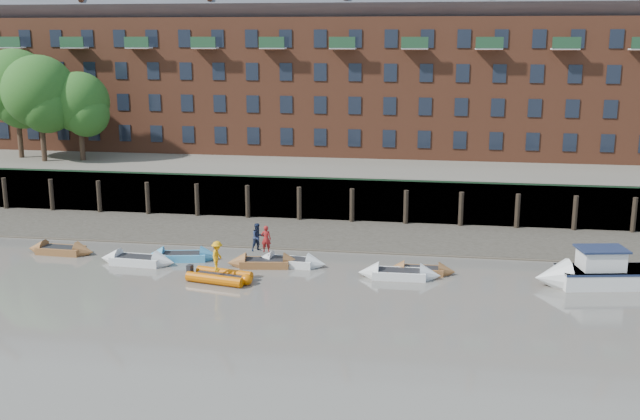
% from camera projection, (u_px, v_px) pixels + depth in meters
% --- Properties ---
extents(ground, '(220.00, 220.00, 0.00)m').
position_uv_depth(ground, '(257.00, 332.00, 35.37)').
color(ground, '#635E57').
rests_on(ground, ground).
extents(foreshore, '(110.00, 8.00, 0.50)m').
position_uv_depth(foreshore, '(318.00, 234.00, 52.68)').
color(foreshore, '#3D382F').
rests_on(foreshore, ground).
extents(mud_band, '(110.00, 1.60, 0.10)m').
position_uv_depth(mud_band, '(309.00, 248.00, 49.41)').
color(mud_band, '#4C4336').
rests_on(mud_band, ground).
extents(river_wall, '(110.00, 1.23, 3.30)m').
position_uv_depth(river_wall, '(327.00, 199.00, 56.53)').
color(river_wall, '#2D2A26').
rests_on(river_wall, ground).
extents(bank_terrace, '(110.00, 28.00, 3.20)m').
position_uv_depth(bank_terrace, '(348.00, 168.00, 69.63)').
color(bank_terrace, '#5E594D').
rests_on(bank_terrace, ground).
extents(apartment_terrace, '(80.60, 15.56, 20.98)m').
position_uv_depth(apartment_terrace, '(351.00, 45.00, 68.02)').
color(apartment_terrace, brown).
rests_on(apartment_terrace, bank_terrace).
extents(tree_cluster, '(11.76, 7.74, 9.40)m').
position_uv_depth(tree_cluster, '(37.00, 92.00, 63.49)').
color(tree_cluster, '#3A281C').
rests_on(tree_cluster, bank_terrace).
extents(rowboat_0, '(4.59, 1.52, 1.32)m').
position_uv_depth(rowboat_0, '(61.00, 250.00, 48.00)').
color(rowboat_0, brown).
rests_on(rowboat_0, ground).
extents(rowboat_1, '(4.91, 1.71, 1.40)m').
position_uv_depth(rowboat_1, '(137.00, 260.00, 45.82)').
color(rowboat_1, silver).
rests_on(rowboat_1, ground).
extents(rowboat_2, '(4.80, 2.22, 1.34)m').
position_uv_depth(rowboat_2, '(182.00, 256.00, 46.63)').
color(rowboat_2, '#4093C0').
rests_on(rowboat_2, ground).
extents(rowboat_3, '(4.70, 1.94, 1.32)m').
position_uv_depth(rowboat_3, '(265.00, 263.00, 45.32)').
color(rowboat_3, brown).
rests_on(rowboat_3, ground).
extents(rowboat_4, '(4.59, 1.66, 1.31)m').
position_uv_depth(rowboat_4, '(290.00, 262.00, 45.51)').
color(rowboat_4, silver).
rests_on(rowboat_4, ground).
extents(rowboat_5, '(4.78, 1.46, 1.38)m').
position_uv_depth(rowboat_5, '(399.00, 274.00, 43.18)').
color(rowboat_5, silver).
rests_on(rowboat_5, ground).
extents(rowboat_6, '(4.01, 1.21, 1.16)m').
position_uv_depth(rowboat_6, '(421.00, 270.00, 43.95)').
color(rowboat_6, brown).
rests_on(rowboat_6, ground).
extents(rib_tender, '(3.89, 2.46, 0.66)m').
position_uv_depth(rib_tender, '(222.00, 277.00, 42.57)').
color(rib_tender, '#C85A01').
rests_on(rib_tender, ground).
extents(motor_launch, '(7.08, 3.44, 2.80)m').
position_uv_depth(motor_launch, '(588.00, 274.00, 41.75)').
color(motor_launch, silver).
rests_on(motor_launch, ground).
extents(person_rower_a, '(0.61, 0.41, 1.66)m').
position_uv_depth(person_rower_a, '(266.00, 239.00, 45.04)').
color(person_rower_a, maroon).
rests_on(person_rower_a, rowboat_3).
extents(person_rower_b, '(1.07, 1.05, 1.73)m').
position_uv_depth(person_rower_b, '(258.00, 237.00, 45.28)').
color(person_rower_b, '#19233F').
rests_on(person_rower_b, rowboat_3).
extents(person_rib_crew, '(0.65, 1.13, 1.74)m').
position_uv_depth(person_rib_crew, '(217.00, 256.00, 42.36)').
color(person_rib_crew, orange).
rests_on(person_rib_crew, rib_tender).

